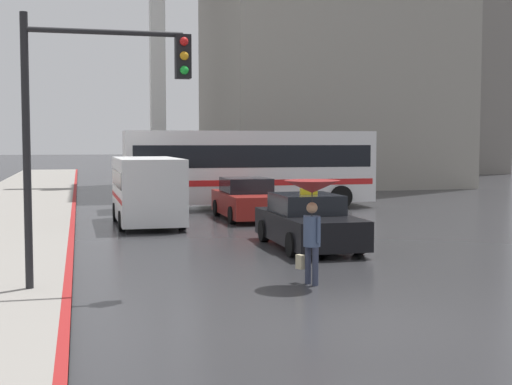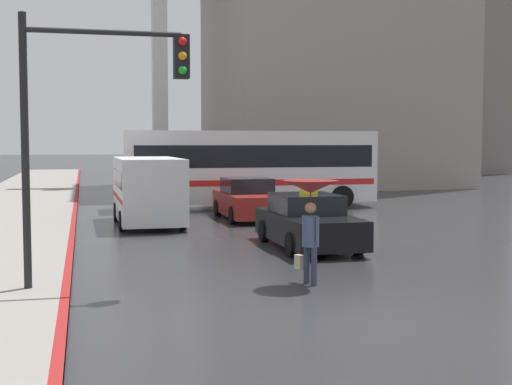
# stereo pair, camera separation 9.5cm
# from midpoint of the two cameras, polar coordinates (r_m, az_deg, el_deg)

# --- Properties ---
(ground_plane) EXTENTS (300.00, 300.00, 0.00)m
(ground_plane) POSITION_cam_midpoint_polar(r_m,az_deg,el_deg) (11.33, 7.77, -10.11)
(ground_plane) COLOR #2D2D30
(taxi) EXTENTS (1.91, 4.40, 1.55)m
(taxi) POSITION_cam_midpoint_polar(r_m,az_deg,el_deg) (18.74, 4.03, -2.43)
(taxi) COLOR black
(taxi) RESTS_ON ground_plane
(sedan_red) EXTENTS (1.91, 4.46, 1.47)m
(sedan_red) POSITION_cam_midpoint_polar(r_m,az_deg,el_deg) (25.57, -0.83, -0.61)
(sedan_red) COLOR maroon
(sedan_red) RESTS_ON ground_plane
(ambulance_van) EXTENTS (2.14, 5.08, 2.23)m
(ambulance_van) POSITION_cam_midpoint_polar(r_m,az_deg,el_deg) (24.06, -8.82, 0.39)
(ambulance_van) COLOR silver
(ambulance_van) RESTS_ON ground_plane
(city_bus) EXTENTS (10.35, 2.74, 3.21)m
(city_bus) POSITION_cam_midpoint_polar(r_m,az_deg,el_deg) (29.83, -0.62, 2.18)
(city_bus) COLOR silver
(city_bus) RESTS_ON ground_plane
(pedestrian_with_umbrella) EXTENTS (1.08, 1.08, 2.03)m
(pedestrian_with_umbrella) POSITION_cam_midpoint_polar(r_m,az_deg,el_deg) (13.76, 4.29, -0.66)
(pedestrian_with_umbrella) COLOR #2D3347
(pedestrian_with_umbrella) RESTS_ON ground_plane
(traffic_light) EXTENTS (3.01, 0.38, 5.04)m
(traffic_light) POSITION_cam_midpoint_polar(r_m,az_deg,el_deg) (13.25, -12.80, 7.12)
(traffic_light) COLOR black
(traffic_light) RESTS_ON ground_plane
(monument_cross) EXTENTS (8.19, 0.90, 18.61)m
(monument_cross) POSITION_cam_midpoint_polar(r_m,az_deg,el_deg) (45.19, -7.99, 13.96)
(monument_cross) COLOR white
(monument_cross) RESTS_ON ground_plane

